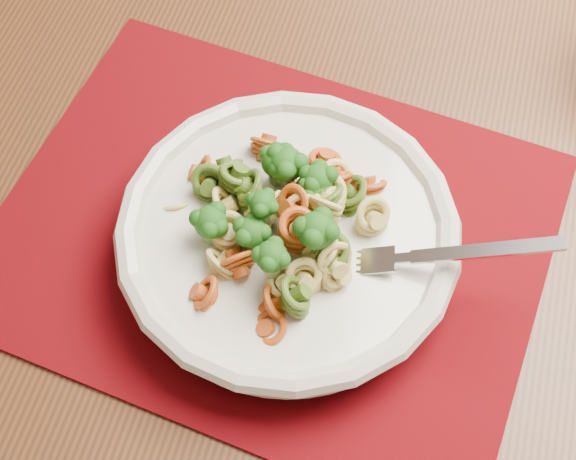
# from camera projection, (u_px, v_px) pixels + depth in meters

# --- Properties ---
(dining_table) EXTENTS (1.24, 0.80, 0.72)m
(dining_table) POSITION_uv_depth(u_px,v_px,m) (242.00, 192.00, 0.82)
(dining_table) COLOR #552D18
(dining_table) RESTS_ON ground
(placemat) EXTENTS (0.48, 0.39, 0.00)m
(placemat) POSITION_uv_depth(u_px,v_px,m) (270.00, 234.00, 0.67)
(placemat) COLOR #600407
(placemat) RESTS_ON dining_table
(pasta_bowl) EXTENTS (0.27, 0.27, 0.05)m
(pasta_bowl) POSITION_uv_depth(u_px,v_px,m) (288.00, 236.00, 0.63)
(pasta_bowl) COLOR beige
(pasta_bowl) RESTS_ON placemat
(pasta_broccoli_heap) EXTENTS (0.23, 0.23, 0.06)m
(pasta_broccoli_heap) POSITION_uv_depth(u_px,v_px,m) (288.00, 226.00, 0.62)
(pasta_broccoli_heap) COLOR tan
(pasta_broccoli_heap) RESTS_ON pasta_bowl
(fork) EXTENTS (0.18, 0.06, 0.08)m
(fork) POSITION_uv_depth(u_px,v_px,m) (378.00, 260.00, 0.60)
(fork) COLOR silver
(fork) RESTS_ON pasta_bowl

